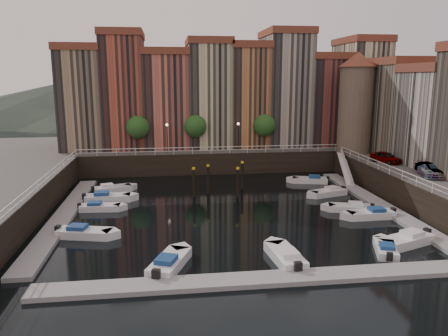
{
  "coord_description": "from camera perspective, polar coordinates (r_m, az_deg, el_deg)",
  "views": [
    {
      "loc": [
        -5.99,
        -43.47,
        13.41
      ],
      "look_at": [
        0.24,
        4.0,
        3.45
      ],
      "focal_mm": 35.0,
      "sensor_mm": 36.0,
      "label": 1
    }
  ],
  "objects": [
    {
      "name": "dock_left",
      "position": [
        45.64,
        -20.16,
        -5.85
      ],
      "size": [
        2.0,
        28.0,
        0.35
      ],
      "primitive_type": "cube",
      "color": "gray",
      "rests_on": "ground"
    },
    {
      "name": "boat_left_4",
      "position": [
        53.89,
        -14.49,
        -2.64
      ],
      "size": [
        4.75,
        3.04,
        1.07
      ],
      "rotation": [
        0.0,
        0.0,
        0.34
      ],
      "color": "silver",
      "rests_on": "ground"
    },
    {
      "name": "car_b",
      "position": [
        51.65,
        25.38,
        -0.24
      ],
      "size": [
        1.78,
        4.32,
        1.39
      ],
      "primitive_type": "imported",
      "rotation": [
        0.0,
        0.0,
        -0.07
      ],
      "color": "gray",
      "rests_on": "quay_right"
    },
    {
      "name": "mooring_pilings",
      "position": [
        50.84,
        -0.42,
        -1.62
      ],
      "size": [
        6.44,
        3.82,
        3.78
      ],
      "color": "black",
      "rests_on": "ground"
    },
    {
      "name": "boat_near_3",
      "position": [
        36.76,
        20.37,
        -9.88
      ],
      "size": [
        2.73,
        4.22,
        0.95
      ],
      "rotation": [
        0.0,
        0.0,
        1.23
      ],
      "color": "silver",
      "rests_on": "ground"
    },
    {
      "name": "boat_right_4",
      "position": [
        57.71,
        11.26,
        -1.55
      ],
      "size": [
        4.78,
        2.7,
        1.07
      ],
      "rotation": [
        0.0,
        0.0,
        2.9
      ],
      "color": "silver",
      "rests_on": "ground"
    },
    {
      "name": "boat_left_2",
      "position": [
        46.78,
        -15.99,
        -4.95
      ],
      "size": [
        4.32,
        1.79,
        0.98
      ],
      "rotation": [
        0.0,
        0.0,
        -0.06
      ],
      "color": "silver",
      "rests_on": "ground"
    },
    {
      "name": "far_terrace",
      "position": [
        67.66,
        0.44,
        9.67
      ],
      "size": [
        48.7,
        10.3,
        17.5
      ],
      "color": "#91795C",
      "rests_on": "quay_far"
    },
    {
      "name": "boat_left_1",
      "position": [
        39.6,
        -17.88,
        -8.05
      ],
      "size": [
        5.02,
        2.84,
        1.12
      ],
      "rotation": [
        0.0,
        0.0,
        -0.24
      ],
      "color": "silver",
      "rests_on": "ground"
    },
    {
      "name": "boat_left_3",
      "position": [
        49.93,
        -15.07,
        -3.77
      ],
      "size": [
        5.17,
        2.01,
        1.18
      ],
      "rotation": [
        0.0,
        0.0,
        0.03
      ],
      "color": "silver",
      "rests_on": "ground"
    },
    {
      "name": "gangway",
      "position": [
        59.37,
        15.57,
        0.15
      ],
      "size": [
        2.78,
        8.32,
        3.73
      ],
      "color": "white",
      "rests_on": "ground"
    },
    {
      "name": "dock_right",
      "position": [
        49.71,
        19.42,
        -4.38
      ],
      "size": [
        2.0,
        28.0,
        0.35
      ],
      "primitive_type": "cube",
      "color": "gray",
      "rests_on": "ground"
    },
    {
      "name": "ground",
      "position": [
        45.89,
        0.36,
        -5.24
      ],
      "size": [
        200.0,
        200.0,
        0.0
      ],
      "primitive_type": "plane",
      "color": "black",
      "rests_on": "ground"
    },
    {
      "name": "boat_near_2",
      "position": [
        33.32,
        8.06,
        -11.37
      ],
      "size": [
        2.27,
        5.12,
        1.16
      ],
      "rotation": [
        0.0,
        0.0,
        1.67
      ],
      "color": "silver",
      "rests_on": "ground"
    },
    {
      "name": "boat_right_2",
      "position": [
        46.59,
        16.24,
        -5.01
      ],
      "size": [
        4.63,
        2.64,
        1.04
      ],
      "rotation": [
        0.0,
        0.0,
        2.89
      ],
      "color": "silver",
      "rests_on": "ground"
    },
    {
      "name": "boat_right_3",
      "position": [
        52.04,
        13.52,
        -3.11
      ],
      "size": [
        4.72,
        2.94,
        1.06
      ],
      "rotation": [
        0.0,
        0.0,
        3.46
      ],
      "color": "silver",
      "rests_on": "ground"
    },
    {
      "name": "right_terrace",
      "position": [
        57.49,
        27.16,
        6.63
      ],
      "size": [
        9.3,
        24.3,
        14.0
      ],
      "color": "gray",
      "rests_on": "quay_right"
    },
    {
      "name": "boat_near_1",
      "position": [
        32.17,
        -7.2,
        -12.22
      ],
      "size": [
        3.43,
        5.12,
        1.16
      ],
      "rotation": [
        0.0,
        0.0,
        1.2
      ],
      "color": "silver",
      "rests_on": "ground"
    },
    {
      "name": "corner_tower",
      "position": [
        63.61,
        16.84,
        8.36
      ],
      "size": [
        5.2,
        5.2,
        13.8
      ],
      "color": "#6B5B4C",
      "rests_on": "quay_right"
    },
    {
      "name": "dock_near",
      "position": [
        30.2,
        4.89,
        -14.29
      ],
      "size": [
        30.0,
        2.0,
        0.35
      ],
      "primitive_type": "cube",
      "color": "gray",
      "rests_on": "ground"
    },
    {
      "name": "quay_far",
      "position": [
        70.74,
        -2.51,
        2.05
      ],
      "size": [
        80.0,
        20.0,
        3.0
      ],
      "primitive_type": "cube",
      "color": "black",
      "rests_on": "ground"
    },
    {
      "name": "car_a",
      "position": [
        57.18,
        20.33,
        1.23
      ],
      "size": [
        2.91,
        4.41,
        1.4
      ],
      "primitive_type": "imported",
      "rotation": [
        0.0,
        0.0,
        0.34
      ],
      "color": "gray",
      "rests_on": "quay_right"
    },
    {
      "name": "car_c",
      "position": [
        51.39,
        25.26,
        -0.33
      ],
      "size": [
        3.13,
        4.89,
        1.32
      ],
      "primitive_type": "imported",
      "rotation": [
        0.0,
        0.0,
        -0.31
      ],
      "color": "gray",
      "rests_on": "quay_right"
    },
    {
      "name": "boat_right_0",
      "position": [
        39.04,
        22.82,
        -8.68
      ],
      "size": [
        5.25,
        3.49,
        1.19
      ],
      "rotation": [
        0.0,
        0.0,
        3.51
      ],
      "color": "silver",
      "rests_on": "ground"
    },
    {
      "name": "railings",
      "position": [
        49.67,
        -0.4,
        0.58
      ],
      "size": [
        36.08,
        34.04,
        0.52
      ],
      "color": "white",
      "rests_on": "ground"
    },
    {
      "name": "promenade_trees",
      "position": [
        62.22,
        -3.15,
        5.44
      ],
      "size": [
        21.2,
        3.2,
        5.2
      ],
      "color": "black",
      "rests_on": "quay_far"
    },
    {
      "name": "mountains",
      "position": [
        153.76,
        -4.66,
        9.67
      ],
      "size": [
        145.0,
        100.0,
        18.0
      ],
      "color": "#2D382D",
      "rests_on": "ground"
    },
    {
      "name": "street_lamps",
      "position": [
        61.34,
        -2.76,
        4.7
      ],
      "size": [
        10.36,
        0.36,
        4.18
      ],
      "color": "black",
      "rests_on": "quay_far"
    },
    {
      "name": "boat_right_1",
      "position": [
        44.97,
        18.71,
        -5.75
      ],
      "size": [
        4.82,
        1.82,
        1.1
      ],
      "rotation": [
        0.0,
        0.0,
        3.16
      ],
      "color": "silver",
      "rests_on": "ground"
    }
  ]
}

